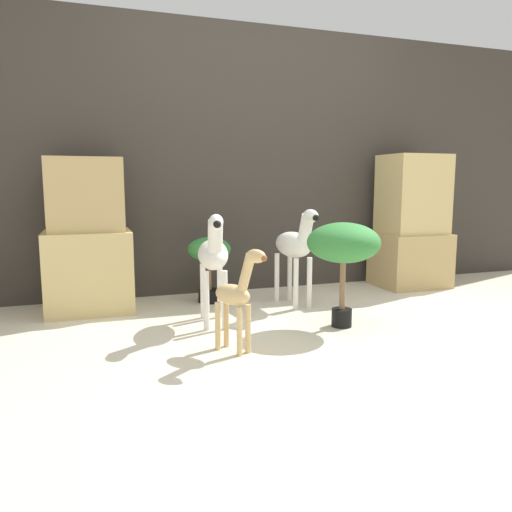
% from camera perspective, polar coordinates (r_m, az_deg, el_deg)
% --- Properties ---
extents(ground_plane, '(14.00, 14.00, 0.00)m').
position_cam_1_polar(ground_plane, '(2.95, 9.87, -9.84)').
color(ground_plane, beige).
extents(wall_back, '(6.40, 0.08, 2.20)m').
position_cam_1_polar(wall_back, '(4.30, -0.42, 10.82)').
color(wall_back, '#38332D').
rests_on(wall_back, ground_plane).
extents(rock_pillar_left, '(0.59, 0.48, 1.09)m').
position_cam_1_polar(rock_pillar_left, '(3.73, -18.72, 1.55)').
color(rock_pillar_left, '#D1B775').
rests_on(rock_pillar_left, ground_plane).
extents(rock_pillar_right, '(0.59, 0.48, 1.16)m').
position_cam_1_polar(rock_pillar_right, '(4.61, 17.34, 3.32)').
color(rock_pillar_right, tan).
rests_on(rock_pillar_right, ground_plane).
extents(zebra_right, '(0.24, 0.55, 0.73)m').
position_cam_1_polar(zebra_right, '(3.72, 4.50, 1.24)').
color(zebra_right, white).
rests_on(zebra_right, ground_plane).
extents(zebra_left, '(0.25, 0.55, 0.73)m').
position_cam_1_polar(zebra_left, '(3.19, -4.90, 0.06)').
color(zebra_left, white).
rests_on(zebra_left, ground_plane).
extents(giraffe_figurine, '(0.25, 0.34, 0.58)m').
position_cam_1_polar(giraffe_figurine, '(2.68, -2.21, -4.44)').
color(giraffe_figurine, tan).
rests_on(giraffe_figurine, ground_plane).
extents(potted_palm_front, '(0.46, 0.46, 0.67)m').
position_cam_1_polar(potted_palm_front, '(3.18, 9.96, 1.19)').
color(potted_palm_front, black).
rests_on(potted_palm_front, ground_plane).
extents(potted_palm_back, '(0.33, 0.33, 0.50)m').
position_cam_1_polar(potted_palm_back, '(3.83, -5.36, 0.05)').
color(potted_palm_back, black).
rests_on(potted_palm_back, ground_plane).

